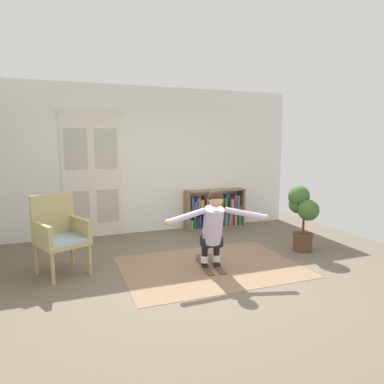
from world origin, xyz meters
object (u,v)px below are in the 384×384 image
at_px(bookshelf, 214,211).
at_px(person_skier, 213,224).
at_px(potted_plant, 302,212).
at_px(skis_pair, 210,265).
at_px(wicker_chair, 60,232).

bearing_deg(bookshelf, person_skier, -114.70).
bearing_deg(person_skier, potted_plant, 9.79).
xyz_separation_m(bookshelf, potted_plant, (0.68, -2.02, 0.31)).
xyz_separation_m(potted_plant, person_skier, (-1.75, -0.30, 0.01)).
xyz_separation_m(skis_pair, person_skier, (-0.02, -0.16, 0.65)).
xyz_separation_m(wicker_chair, skis_pair, (2.05, -0.50, -0.56)).
relative_size(skis_pair, person_skier, 0.51).
bearing_deg(person_skier, bookshelf, 65.30).
height_order(potted_plant, skis_pair, potted_plant).
relative_size(bookshelf, skis_pair, 1.73).
height_order(skis_pair, person_skier, person_skier).
bearing_deg(skis_pair, wicker_chair, 166.42).
bearing_deg(potted_plant, wicker_chair, 174.72).
distance_m(bookshelf, person_skier, 2.58).
height_order(bookshelf, skis_pair, bookshelf).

